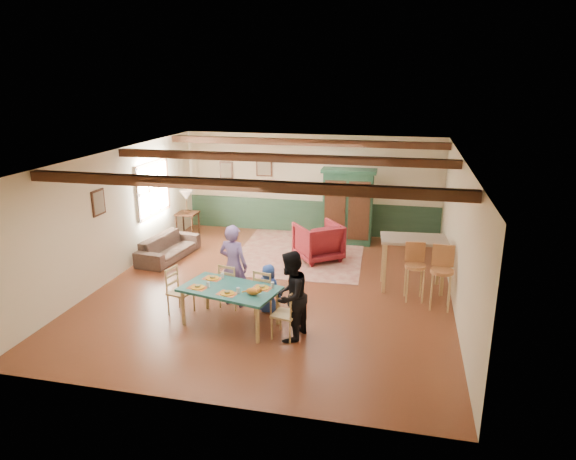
% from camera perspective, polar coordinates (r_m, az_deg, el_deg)
% --- Properties ---
extents(floor, '(8.00, 8.00, 0.00)m').
position_cam_1_polar(floor, '(10.62, -1.45, -6.38)').
color(floor, '#5B2A19').
rests_on(floor, ground).
extents(wall_back, '(7.00, 0.02, 2.70)m').
position_cam_1_polar(wall_back, '(13.97, 2.55, 5.07)').
color(wall_back, beige).
rests_on(wall_back, floor).
extents(wall_left, '(0.02, 8.00, 2.70)m').
position_cam_1_polar(wall_left, '(11.52, -18.64, 1.67)').
color(wall_left, beige).
rests_on(wall_left, floor).
extents(wall_right, '(0.02, 8.00, 2.70)m').
position_cam_1_polar(wall_right, '(9.93, 18.46, -0.64)').
color(wall_right, beige).
rests_on(wall_right, floor).
extents(ceiling, '(7.00, 8.00, 0.02)m').
position_cam_1_polar(ceiling, '(9.88, -1.57, 8.18)').
color(ceiling, white).
rests_on(ceiling, wall_back).
extents(wainscot_back, '(6.95, 0.03, 0.90)m').
position_cam_1_polar(wainscot_back, '(14.16, 2.49, 1.48)').
color(wainscot_back, '#213E2B').
rests_on(wainscot_back, floor).
extents(ceiling_beam_front, '(6.95, 0.16, 0.16)m').
position_cam_1_polar(ceiling_beam_front, '(7.72, -5.80, 5.01)').
color(ceiling_beam_front, black).
rests_on(ceiling_beam_front, ceiling).
extents(ceiling_beam_mid, '(6.95, 0.16, 0.16)m').
position_cam_1_polar(ceiling_beam_mid, '(10.28, -1.01, 8.01)').
color(ceiling_beam_mid, black).
rests_on(ceiling_beam_mid, ceiling).
extents(ceiling_beam_back, '(6.95, 0.16, 0.16)m').
position_cam_1_polar(ceiling_beam_back, '(12.80, 1.81, 9.72)').
color(ceiling_beam_back, black).
rests_on(ceiling_beam_back, ceiling).
extents(window_left, '(0.06, 1.60, 1.30)m').
position_cam_1_polar(window_left, '(12.90, -14.75, 4.45)').
color(window_left, white).
rests_on(window_left, wall_left).
extents(picture_left_wall, '(0.04, 0.42, 0.52)m').
position_cam_1_polar(picture_left_wall, '(10.92, -20.30, 2.88)').
color(picture_left_wall, tan).
rests_on(picture_left_wall, wall_left).
extents(picture_back_a, '(0.45, 0.04, 0.55)m').
position_cam_1_polar(picture_back_a, '(14.14, -2.67, 7.06)').
color(picture_back_a, tan).
rests_on(picture_back_a, wall_back).
extents(picture_back_b, '(0.38, 0.04, 0.48)m').
position_cam_1_polar(picture_back_b, '(14.50, -6.89, 6.60)').
color(picture_back_b, tan).
rests_on(picture_back_b, wall_back).
extents(dining_table, '(1.81, 1.25, 0.69)m').
position_cam_1_polar(dining_table, '(9.03, -6.41, -8.43)').
color(dining_table, '#1B5853').
rests_on(dining_table, floor).
extents(dining_chair_far_left, '(0.46, 0.48, 0.87)m').
position_cam_1_polar(dining_chair_far_left, '(9.68, -6.24, -6.05)').
color(dining_chair_far_left, tan).
rests_on(dining_chair_far_left, floor).
extents(dining_chair_far_right, '(0.46, 0.48, 0.87)m').
position_cam_1_polar(dining_chair_far_right, '(9.35, -2.38, -6.83)').
color(dining_chair_far_right, tan).
rests_on(dining_chair_far_right, floor).
extents(dining_chair_end_left, '(0.48, 0.46, 0.87)m').
position_cam_1_polar(dining_chair_end_left, '(9.55, -11.85, -6.66)').
color(dining_chair_end_left, tan).
rests_on(dining_chair_end_left, floor).
extents(dining_chair_end_right, '(0.48, 0.46, 0.87)m').
position_cam_1_polar(dining_chair_end_right, '(8.53, -0.32, -9.22)').
color(dining_chair_end_right, tan).
rests_on(dining_chair_end_right, floor).
extents(person_man, '(0.64, 0.49, 1.58)m').
position_cam_1_polar(person_man, '(9.61, -6.08, -3.95)').
color(person_man, '#735A9A').
rests_on(person_man, floor).
extents(person_woman, '(0.72, 0.84, 1.51)m').
position_cam_1_polar(person_woman, '(8.36, 0.24, -7.36)').
color(person_woman, black).
rests_on(person_woman, floor).
extents(person_child, '(0.50, 0.38, 0.92)m').
position_cam_1_polar(person_child, '(9.40, -2.17, -6.53)').
color(person_child, '#2848A2').
rests_on(person_child, floor).
extents(cat, '(0.35, 0.20, 0.16)m').
position_cam_1_polar(cat, '(8.55, -3.93, -6.74)').
color(cat, orange).
rests_on(cat, dining_table).
extents(place_setting_near_left, '(0.42, 0.35, 0.11)m').
position_cam_1_polar(place_setting_near_left, '(8.96, -10.02, -6.03)').
color(place_setting_near_left, orange).
rests_on(place_setting_near_left, dining_table).
extents(place_setting_near_center, '(0.42, 0.35, 0.11)m').
position_cam_1_polar(place_setting_near_center, '(8.65, -6.77, -6.73)').
color(place_setting_near_center, orange).
rests_on(place_setting_near_center, dining_table).
extents(place_setting_far_left, '(0.42, 0.35, 0.11)m').
position_cam_1_polar(place_setting_far_left, '(9.31, -8.40, -5.07)').
color(place_setting_far_left, orange).
rests_on(place_setting_far_left, dining_table).
extents(place_setting_far_right, '(0.42, 0.35, 0.11)m').
position_cam_1_polar(place_setting_far_right, '(8.82, -2.91, -6.16)').
color(place_setting_far_right, orange).
rests_on(place_setting_far_right, dining_table).
extents(area_rug, '(3.17, 3.71, 0.01)m').
position_cam_1_polar(area_rug, '(12.61, 1.36, -2.56)').
color(area_rug, beige).
rests_on(area_rug, floor).
extents(armoire, '(1.38, 0.56, 1.94)m').
position_cam_1_polar(armoire, '(13.22, 6.68, 2.60)').
color(armoire, '#163826').
rests_on(armoire, floor).
extents(armchair, '(1.35, 1.35, 0.89)m').
position_cam_1_polar(armchair, '(12.07, 3.38, -1.27)').
color(armchair, '#54101A').
rests_on(armchair, floor).
extents(sofa, '(0.93, 1.92, 0.54)m').
position_cam_1_polar(sofa, '(12.53, -13.13, -1.86)').
color(sofa, '#3F2E27').
rests_on(sofa, floor).
extents(end_table, '(0.54, 0.54, 0.66)m').
position_cam_1_polar(end_table, '(14.11, -11.07, 0.62)').
color(end_table, black).
rests_on(end_table, floor).
extents(table_lamp, '(0.37, 0.37, 0.60)m').
position_cam_1_polar(table_lamp, '(13.95, -11.21, 3.11)').
color(table_lamp, beige).
rests_on(table_lamp, end_table).
extents(counter_table, '(1.36, 0.86, 1.08)m').
position_cam_1_polar(counter_table, '(10.68, 13.63, -3.63)').
color(counter_table, tan).
rests_on(counter_table, floor).
extents(bar_stool_left, '(0.45, 0.48, 1.12)m').
position_cam_1_polar(bar_stool_left, '(10.14, 13.91, -4.63)').
color(bar_stool_left, '#BB7A48').
rests_on(bar_stool_left, floor).
extents(bar_stool_right, '(0.45, 0.49, 1.19)m').
position_cam_1_polar(bar_stool_right, '(9.90, 16.68, -5.18)').
color(bar_stool_right, '#BB7A48').
rests_on(bar_stool_right, floor).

